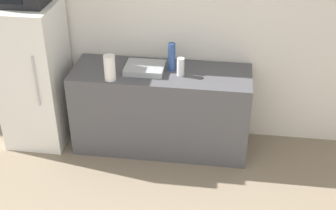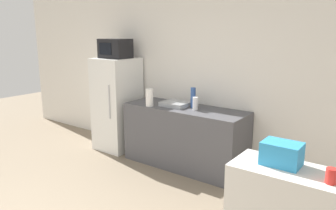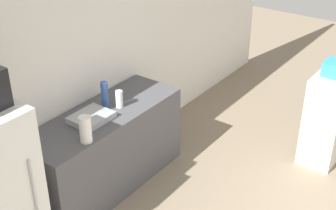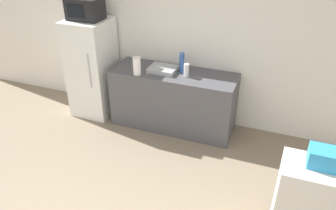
{
  "view_description": "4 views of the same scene",
  "coord_description": "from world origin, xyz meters",
  "px_view_note": "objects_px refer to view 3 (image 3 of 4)",
  "views": [
    {
      "loc": [
        0.76,
        -1.19,
        3.0
      ],
      "look_at": [
        0.31,
        2.11,
        1.01
      ],
      "focal_mm": 50.0,
      "sensor_mm": 36.0,
      "label": 1
    },
    {
      "loc": [
        2.63,
        -0.85,
        1.96
      ],
      "look_at": [
        0.45,
        2.1,
        1.12
      ],
      "focal_mm": 35.0,
      "sensor_mm": 36.0,
      "label": 2
    },
    {
      "loc": [
        -2.77,
        0.02,
        3.2
      ],
      "look_at": [
        0.14,
        2.16,
        1.23
      ],
      "focal_mm": 50.0,
      "sensor_mm": 36.0,
      "label": 3
    },
    {
      "loc": [
        1.55,
        -1.06,
        2.82
      ],
      "look_at": [
        0.37,
        2.04,
        0.9
      ],
      "focal_mm": 35.0,
      "sensor_mm": 36.0,
      "label": 4
    }
  ],
  "objects_px": {
    "bottle_tall": "(105,95)",
    "bottle_short": "(119,99)",
    "paper_towel_roll": "(85,129)",
    "basket": "(334,68)"
  },
  "relations": [
    {
      "from": "bottle_tall",
      "to": "bottle_short",
      "type": "distance_m",
      "value": 0.15
    },
    {
      "from": "bottle_short",
      "to": "bottle_tall",
      "type": "bearing_deg",
      "value": 135.12
    },
    {
      "from": "bottle_tall",
      "to": "paper_towel_roll",
      "type": "xyz_separation_m",
      "value": [
        -0.56,
        -0.29,
        -0.02
      ]
    },
    {
      "from": "bottle_short",
      "to": "paper_towel_roll",
      "type": "bearing_deg",
      "value": -164.18
    },
    {
      "from": "bottle_tall",
      "to": "paper_towel_roll",
      "type": "height_order",
      "value": "bottle_tall"
    },
    {
      "from": "bottle_tall",
      "to": "basket",
      "type": "relative_size",
      "value": 1.13
    },
    {
      "from": "bottle_tall",
      "to": "basket",
      "type": "height_order",
      "value": "basket"
    },
    {
      "from": "bottle_short",
      "to": "basket",
      "type": "distance_m",
      "value": 2.32
    },
    {
      "from": "basket",
      "to": "paper_towel_roll",
      "type": "xyz_separation_m",
      "value": [
        -2.34,
        1.41,
        -0.12
      ]
    },
    {
      "from": "bottle_tall",
      "to": "bottle_short",
      "type": "relative_size",
      "value": 1.6
    }
  ]
}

